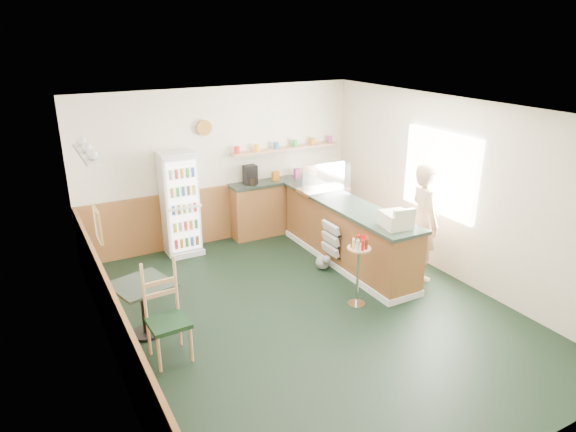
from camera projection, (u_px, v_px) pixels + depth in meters
ground at (309, 312)px, 6.92m from camera, size 6.00×6.00×0.00m
room_envelope at (268, 193)px, 6.89m from camera, size 5.04×6.02×2.72m
service_counter at (347, 236)px, 8.25m from camera, size 0.68×3.01×1.01m
back_counter at (287, 202)px, 9.57m from camera, size 2.24×0.42×1.69m
drinks_fridge at (180, 204)px, 8.49m from camera, size 0.57×0.51×1.74m
display_case at (323, 178)px, 8.59m from camera, size 0.83×0.43×0.47m
cash_register at (396, 220)px, 7.09m from camera, size 0.42×0.44×0.21m
shopkeeper at (424, 222)px, 7.63m from camera, size 0.58×0.69×1.79m
condiment_stand at (359, 260)px, 6.89m from camera, size 0.32×0.32×1.00m
newspaper_rack at (331, 240)px, 8.02m from camera, size 0.09×0.46×0.54m
cafe_table at (143, 299)px, 6.25m from camera, size 0.80×0.80×0.71m
cafe_chair at (165, 308)px, 5.84m from camera, size 0.46×0.46×1.17m
dog_doorstop at (323, 262)px, 8.11m from camera, size 0.22×0.29×0.27m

